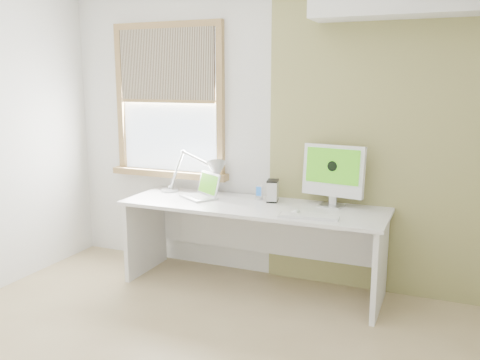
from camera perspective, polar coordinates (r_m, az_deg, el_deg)
The scene contains 11 objects.
room at distance 2.87m, azimuth -8.14°, elevation 2.13°, with size 4.04×3.54×2.64m.
accent_wall at distance 4.22m, azimuth 16.44°, elevation 4.66°, with size 2.00×0.02×2.60m, color #989D57.
window at distance 4.82m, azimuth -8.04°, elevation 8.69°, with size 1.20×0.14×1.42m.
desk at distance 4.32m, azimuth 1.69°, elevation -5.10°, with size 2.20×0.70×0.73m.
desk_lamp at distance 4.53m, azimuth -3.65°, elevation 0.87°, with size 0.70×0.28×0.39m.
laptop at distance 4.46m, azimuth -4.20°, elevation -1.29°, with size 0.39×0.37×0.22m.
phone_dock at distance 4.38m, azimuth 2.12°, elevation -1.75°, with size 0.07×0.07×0.13m.
external_drive at distance 4.31m, azimuth 3.67°, elevation -1.21°, with size 0.12×0.16×0.19m.
imac at distance 4.18m, azimuth 10.42°, elevation 0.89°, with size 0.52×0.20×0.50m.
keyboard at distance 3.84m, azimuth 7.70°, elevation -4.08°, with size 0.46×0.17×0.02m.
mouse at distance 3.97m, azimuth 6.27°, elevation -3.49°, with size 0.06×0.10×0.03m, color white.
Camera 1 is at (1.46, -2.43, 1.74)m, focal length 38.08 mm.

